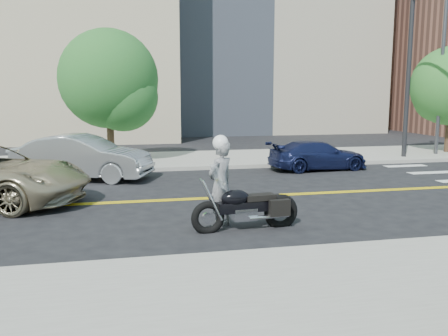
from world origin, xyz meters
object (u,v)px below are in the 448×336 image
Objects in this scene: parked_car_blue at (318,155)px; motorcyclist at (221,182)px; motorcycle at (247,197)px; parked_car_silver at (82,157)px.

motorcyclist is at bearing 138.79° from parked_car_blue.
motorcycle is at bearing 110.46° from motorcyclist.
parked_car_silver reaches higher than parked_car_blue.
parked_car_silver is (-3.50, 6.78, -0.25)m from motorcyclist.
motorcycle is at bearing 142.69° from parked_car_blue.
parked_car_blue is at bearing -164.87° from motorcyclist.
motorcyclist is 0.87× the size of motorcycle.
motorcyclist is 8.90m from parked_car_blue.
motorcyclist is 7.63m from parked_car_silver.
parked_car_silver reaches higher than motorcycle.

